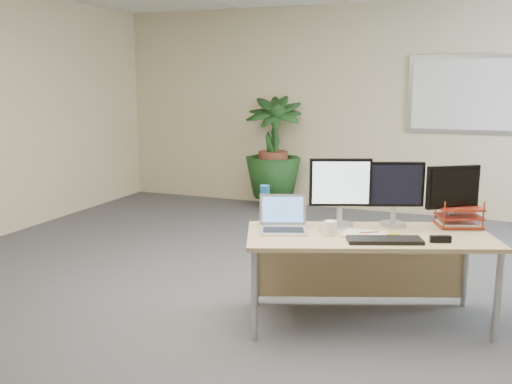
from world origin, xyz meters
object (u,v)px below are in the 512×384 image
at_px(desk, 366,249).
at_px(monitor_right, 394,189).
at_px(floor_plant, 273,153).
at_px(monitor_left, 340,188).
at_px(laptop, 283,222).

bearing_deg(desk, monitor_right, 56.37).
xyz_separation_m(floor_plant, monitor_left, (1.68, -3.19, 0.19)).
bearing_deg(monitor_right, laptop, -149.31).
distance_m(desk, floor_plant, 3.77).
xyz_separation_m(floor_plant, monitor_right, (2.04, -3.03, 0.18)).
bearing_deg(monitor_left, laptop, -143.20).
bearing_deg(monitor_right, floor_plant, 124.03).
xyz_separation_m(desk, monitor_left, (-0.22, 0.06, 0.42)).
bearing_deg(desk, laptop, -160.47).
xyz_separation_m(desk, monitor_right, (0.15, 0.22, 0.41)).
relative_size(desk, laptop, 4.38).
xyz_separation_m(monitor_left, monitor_right, (0.37, 0.16, -0.02)).
relative_size(desk, monitor_right, 3.88).
bearing_deg(floor_plant, monitor_right, -55.97).
distance_m(desk, laptop, 0.63).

